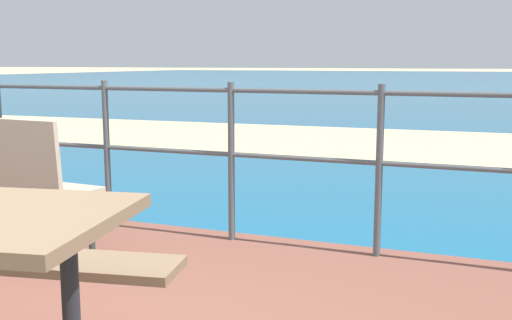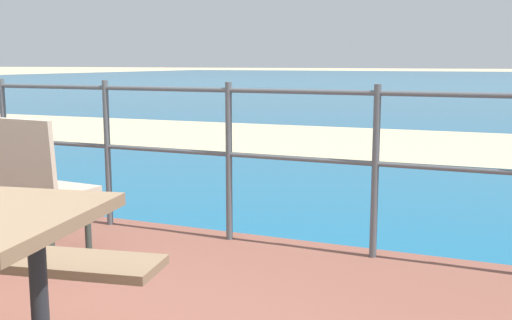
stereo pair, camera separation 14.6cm
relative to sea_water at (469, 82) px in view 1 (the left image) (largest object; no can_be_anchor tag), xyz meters
name	(u,v)px [view 1 (the left image)]	position (x,y,z in m)	size (l,w,h in m)	color
sea_water	(469,82)	(0.00, 0.00, 0.00)	(90.00, 90.00, 0.01)	#145B84
beach_strip	(382,142)	(0.00, -31.64, 0.00)	(54.00, 3.85, 0.01)	tan
railing_fence	(231,144)	(0.00, -37.57, 0.71)	(5.94, 0.04, 1.06)	#4C5156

